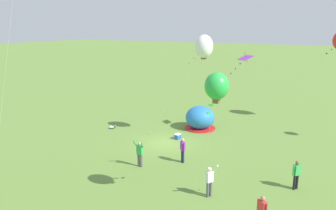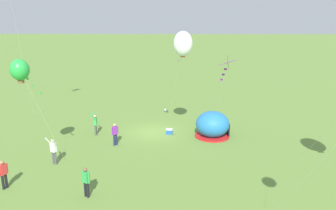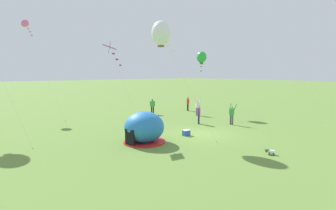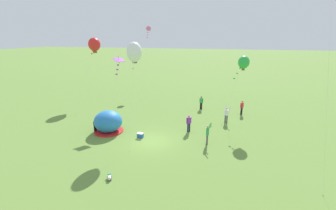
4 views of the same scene
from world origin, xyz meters
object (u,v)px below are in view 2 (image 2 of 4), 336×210
(person_arms_raised, at_px, (53,150))
(kite_white, at_px, (183,44))
(person_with_toddler, at_px, (86,181))
(toddler_crawling, at_px, (166,110))
(cooler_box, at_px, (169,132))
(person_flying_kite, at_px, (95,123))
(kite_purple, at_px, (227,65))
(popup_tent, at_px, (213,125))
(kite_green, at_px, (20,70))
(person_far_back, at_px, (115,133))
(person_near_tent, at_px, (3,173))

(person_arms_raised, distance_m, kite_white, 11.49)
(person_with_toddler, relative_size, kite_white, 0.20)
(toddler_crawling, xyz_separation_m, person_with_toddler, (3.92, 16.19, 0.79))
(cooler_box, bearing_deg, person_flying_kite, 2.90)
(person_with_toddler, xyz_separation_m, kite_purple, (-8.18, -5.73, 5.39))
(popup_tent, distance_m, kite_purple, 6.47)
(person_flying_kite, relative_size, kite_purple, 0.27)
(popup_tent, height_order, kite_purple, kite_purple)
(cooler_box, bearing_deg, kite_green, 36.54)
(person_far_back, bearing_deg, person_flying_kite, -47.20)
(person_far_back, distance_m, person_flying_kite, 2.95)
(person_flying_kite, bearing_deg, person_near_tent, 70.16)
(person_arms_raised, height_order, kite_white, kite_white)
(cooler_box, bearing_deg, toddler_crawling, -86.36)
(person_arms_raised, xyz_separation_m, kite_purple, (-11.37, -1.74, 5.36))
(person_with_toddler, height_order, kite_white, kite_white)
(toddler_crawling, distance_m, person_near_tent, 17.76)
(kite_white, bearing_deg, person_far_back, 8.38)
(popup_tent, relative_size, kite_purple, 0.40)
(person_arms_raised, bearing_deg, person_far_back, -136.02)
(person_with_toddler, distance_m, person_flying_kite, 9.66)
(toddler_crawling, relative_size, kite_purple, 0.08)
(popup_tent, height_order, person_near_tent, popup_tent)
(popup_tent, height_order, toddler_crawling, popup_tent)
(person_arms_raised, bearing_deg, person_near_tent, 62.25)
(person_flying_kite, bearing_deg, popup_tent, 179.01)
(person_near_tent, distance_m, person_arms_raised, 3.62)
(popup_tent, distance_m, person_near_tent, 15.32)
(toddler_crawling, distance_m, person_arms_raised, 14.14)
(kite_white, bearing_deg, toddler_crawling, -80.14)
(person_far_back, relative_size, kite_white, 0.20)
(person_flying_kite, xyz_separation_m, kite_green, (2.72, 6.20, 5.41))
(cooler_box, distance_m, person_near_tent, 12.91)
(toddler_crawling, height_order, kite_white, kite_white)
(person_arms_raised, distance_m, kite_green, 5.60)
(popup_tent, xyz_separation_m, cooler_box, (3.50, -0.47, -0.78))
(cooler_box, xyz_separation_m, person_near_tent, (9.20, 9.02, 0.74))
(person_near_tent, height_order, person_flying_kite, person_flying_kite)
(person_near_tent, height_order, kite_green, kite_green)
(cooler_box, relative_size, kite_white, 0.07)
(person_far_back, bearing_deg, cooler_box, -148.59)
(person_flying_kite, bearing_deg, kite_green, 66.31)
(kite_green, bearing_deg, person_flying_kite, -113.69)
(person_far_back, relative_size, person_arms_raised, 0.91)
(toddler_crawling, distance_m, person_far_back, 9.61)
(person_near_tent, bearing_deg, kite_purple, -159.25)
(person_far_back, distance_m, kite_white, 8.33)
(toddler_crawling, height_order, person_far_back, person_far_back)
(person_far_back, bearing_deg, popup_tent, -165.16)
(popup_tent, bearing_deg, person_flying_kite, -0.99)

